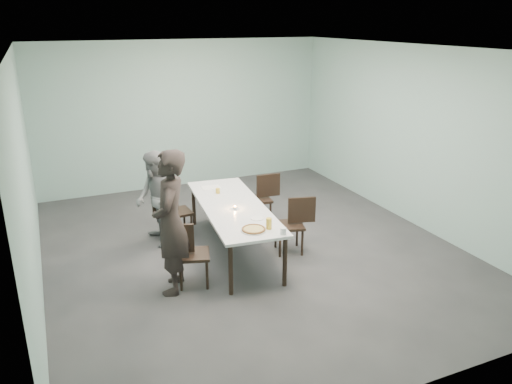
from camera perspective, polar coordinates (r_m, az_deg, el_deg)
name	(u,v)px	position (r m, az deg, el deg)	size (l,w,h in m)	color
ground	(250,248)	(7.82, -0.68, -6.42)	(7.00, 7.00, 0.00)	#333335
room_shell	(250,119)	(7.18, -0.74, 8.30)	(6.02, 7.02, 3.01)	#92B8B0
table	(233,209)	(7.46, -2.64, -1.95)	(1.16, 2.68, 0.75)	white
chair_near_left	(187,250)	(6.67, -7.89, -6.59)	(0.65, 0.52, 0.87)	black
chair_far_left	(172,209)	(8.10, -9.54, -1.91)	(0.62, 0.45, 0.87)	black
chair_near_right	(294,221)	(7.55, 4.40, -3.29)	(0.65, 0.51, 0.87)	black
chair_far_right	(262,195)	(8.60, 0.72, -0.37)	(0.63, 0.45, 0.87)	black
diner_near	(171,223)	(6.40, -9.73, -3.46)	(0.69, 0.45, 1.89)	black
diner_far	(156,199)	(7.86, -11.40, -0.77)	(0.73, 0.57, 1.50)	slate
pizza	(254,229)	(6.56, -0.28, -4.30)	(0.34, 0.34, 0.04)	white
side_plate	(257,218)	(6.94, 0.12, -3.03)	(0.18, 0.18, 0.01)	white
beer_glass	(269,224)	(6.59, 1.49, -3.63)	(0.08, 0.08, 0.15)	gold
water_tumbler	(283,231)	(6.45, 3.12, -4.49)	(0.08, 0.08, 0.09)	silver
tealight	(235,208)	(7.29, -2.43, -1.82)	(0.06, 0.06, 0.05)	silver
amber_tumbler	(218,191)	(7.96, -4.39, 0.14)	(0.07, 0.07, 0.08)	gold
menu	(211,187)	(8.25, -5.16, 0.53)	(0.30, 0.22, 0.01)	silver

